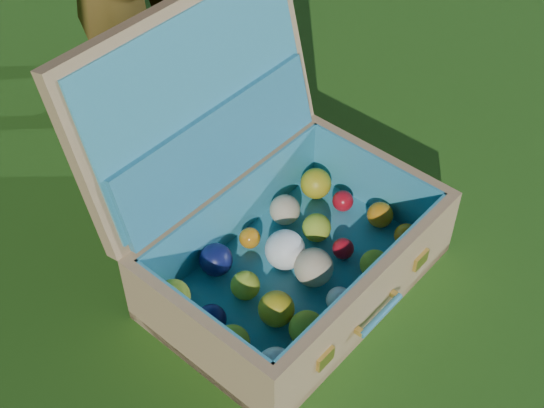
% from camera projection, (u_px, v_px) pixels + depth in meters
% --- Properties ---
extents(ground, '(60.00, 60.00, 0.00)m').
position_uv_depth(ground, '(312.00, 335.00, 1.62)').
color(ground, '#215114').
rests_on(ground, ground).
extents(suitcase, '(0.71, 0.65, 0.59)m').
position_uv_depth(suitcase, '(264.00, 213.00, 1.65)').
color(suitcase, tan).
rests_on(suitcase, ground).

